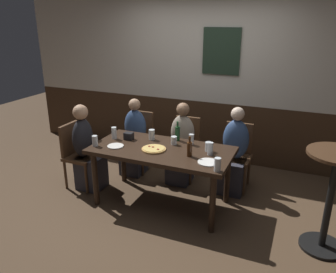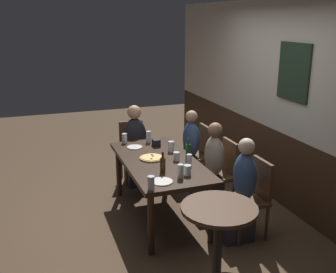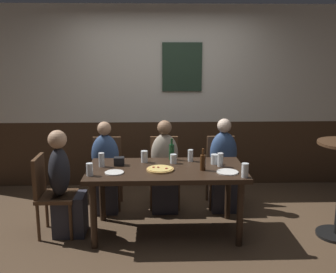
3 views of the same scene
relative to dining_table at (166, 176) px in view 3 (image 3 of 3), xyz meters
The scene contains 25 objects.
ground_plane 0.66m from the dining_table, ahead, with size 12.00×12.00×0.00m, color #4C3826.
wall_back 1.77m from the dining_table, 89.94° to the left, with size 6.40×0.13×2.60m.
dining_table is the anchor object (origin of this frame).
chair_right_far 1.13m from the dining_table, 48.40° to the left, with size 0.40×0.40×0.88m.
chair_head_west 1.27m from the dining_table, behind, with size 0.40×0.40×0.88m.
chair_mid_far 0.85m from the dining_table, 90.00° to the left, with size 0.40×0.40×0.88m.
chair_left_far 1.13m from the dining_table, 131.60° to the left, with size 0.40×0.40×0.88m.
person_right_far 1.02m from the dining_table, 42.21° to the left, with size 0.34×0.37×1.15m.
person_head_west 1.11m from the dining_table, behind, with size 0.37×0.34×1.16m.
person_mid_far 0.70m from the dining_table, 90.00° to the left, with size 0.34×0.37×1.13m.
person_left_far 1.02m from the dining_table, 137.83° to the left, with size 0.34×0.37×1.12m.
pizza 0.14m from the dining_table, 131.55° to the right, with size 0.29×0.29×0.03m.
beer_glass_tall 0.83m from the dining_table, 163.17° to the right, with size 0.07×0.07×0.13m.
pint_glass_amber 0.72m from the dining_table, behind, with size 0.06×0.06×0.15m.
tumbler_water 0.24m from the dining_table, 64.97° to the left, with size 0.07×0.07×0.10m.
pint_glass_pale 0.86m from the dining_table, 23.78° to the right, with size 0.07×0.07×0.14m.
highball_clear 0.41m from the dining_table, 42.69° to the left, with size 0.06×0.06×0.13m.
beer_glass_half 0.36m from the dining_table, 135.75° to the left, with size 0.08×0.08×0.13m.
tumbler_short 0.57m from the dining_table, 14.29° to the left, with size 0.08×0.08×0.11m.
pint_glass_stout 0.61m from the dining_table, ahead, with size 0.06×0.06×0.15m.
beer_bottle_green 0.39m from the dining_table, 77.90° to the left, with size 0.06×0.06×0.25m.
beer_bottle_brown 0.43m from the dining_table, 12.95° to the right, with size 0.06×0.06×0.24m.
plate_white_large 0.66m from the dining_table, 16.09° to the right, with size 0.22×0.22×0.01m, color white.
plate_white_small 0.57m from the dining_table, 163.57° to the right, with size 0.20×0.20×0.01m, color white.
condiment_caddy 0.55m from the dining_table, 166.25° to the left, with size 0.11×0.09×0.09m, color black.
Camera 3 is at (-0.12, -4.11, 1.99)m, focal length 42.69 mm.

